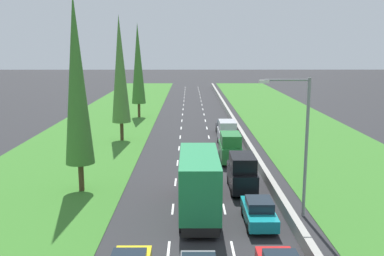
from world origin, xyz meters
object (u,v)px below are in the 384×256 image
Objects in this scene: poplar_tree_second at (77,80)px; poplar_tree_fourth at (138,64)px; teal_sedan_right_lane at (259,212)px; poplar_tree_third at (120,70)px; green_box_truck_centre_lane at (199,181)px; silver_van_right_lane at (227,133)px; black_van_right_lane at (242,173)px; black_sedan_right_lane at (224,128)px; green_van_right_lane at (230,148)px; street_light_mast at (301,137)px.

poplar_tree_second is 1.02× the size of poplar_tree_fourth.
poplar_tree_third is at bearing 116.38° from teal_sedan_right_lane.
green_box_truck_centre_lane is 2.09× the size of teal_sedan_right_lane.
silver_van_right_lane is at bearing 51.25° from poplar_tree_second.
poplar_tree_fourth is (-8.49, 39.98, 6.09)m from green_box_truck_centre_lane.
teal_sedan_right_lane is at bearing -63.62° from poplar_tree_third.
black_sedan_right_lane is at bearing 89.26° from black_van_right_lane.
green_van_right_lane is at bearing 75.87° from green_box_truck_centre_lane.
poplar_tree_third is at bearing 140.22° from green_van_right_lane.
poplar_tree_fourth is at bearing 89.40° from poplar_tree_second.
poplar_tree_second is at bearing -179.55° from black_van_right_lane.
black_van_right_lane is 14.14m from poplar_tree_second.
poplar_tree_fourth reaches higher than street_light_mast.
poplar_tree_third is (-12.13, 2.79, 6.89)m from silver_van_right_lane.
poplar_tree_third is 1.00× the size of poplar_tree_fourth.
street_light_mast is (15.31, -5.11, -3.20)m from poplar_tree_second.
green_box_truck_centre_lane is at bearing -100.10° from silver_van_right_lane.
green_box_truck_centre_lane is 13.43m from green_van_right_lane.
poplar_tree_third is at bearing -90.23° from poplar_tree_fourth.
teal_sedan_right_lane is 28.36m from black_sedan_right_lane.
street_light_mast reaches higher than green_box_truck_centre_lane.
green_van_right_lane is 30.23m from poplar_tree_fourth.
green_box_truck_centre_lane is 0.65× the size of poplar_tree_third.
poplar_tree_second is (-12.55, -21.95, 7.62)m from black_sedan_right_lane.
green_van_right_lane is 13.54m from black_sedan_right_lane.
teal_sedan_right_lane is 0.30× the size of poplar_tree_second.
street_light_mast reaches higher than teal_sedan_right_lane.
green_van_right_lane is at bearing 90.94° from black_van_right_lane.
street_light_mast is at bearing -76.77° from green_van_right_lane.
black_van_right_lane and green_van_right_lane have the same top height.
poplar_tree_second reaches higher than silver_van_right_lane.
poplar_tree_third is (0.30, 18.28, -0.15)m from poplar_tree_second.
poplar_tree_second reaches higher than poplar_tree_fourth.
poplar_tree_second reaches higher than black_van_right_lane.
poplar_tree_second is 35.41m from poplar_tree_fourth.
green_van_right_lane is 0.34× the size of poplar_tree_third.
black_van_right_lane is at bearing 53.86° from green_box_truck_centre_lane.
poplar_tree_second is at bearing -90.60° from poplar_tree_fourth.
green_box_truck_centre_lane is 41.33m from poplar_tree_fourth.
street_light_mast is at bearing -84.17° from black_sedan_right_lane.
street_light_mast reaches higher than green_van_right_lane.
silver_van_right_lane is 6.49m from black_sedan_right_lane.
silver_van_right_lane is 0.34× the size of poplar_tree_fourth.
green_box_truck_centre_lane is at bearing 153.51° from teal_sedan_right_lane.
poplar_tree_fourth is 43.29m from street_light_mast.
poplar_tree_third is at bearing 167.03° from silver_van_right_lane.
green_box_truck_centre_lane is 4.35m from teal_sedan_right_lane.
green_box_truck_centre_lane is 7.16m from street_light_mast.
poplar_tree_fourth is at bearing 89.77° from poplar_tree_third.
black_sedan_right_lane is 0.50× the size of street_light_mast.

